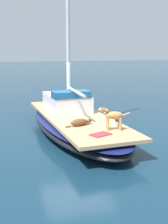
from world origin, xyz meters
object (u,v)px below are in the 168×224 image
(dog_tan, at_px, (112,116))
(deck_towel, at_px, (100,134))
(deck_winch, at_px, (117,123))
(dog_brown, at_px, (80,122))
(sailboat_main, at_px, (76,125))

(dog_tan, xyz_separation_m, deck_towel, (-0.50, -0.39, -0.41))
(dog_tan, bearing_deg, deck_towel, -142.12)
(dog_tan, distance_m, deck_winch, 0.55)
(deck_winch, bearing_deg, dog_tan, -131.44)
(deck_towel, bearing_deg, deck_winch, 42.31)
(dog_brown, bearing_deg, dog_tan, -45.22)
(sailboat_main, bearing_deg, dog_tan, -75.37)
(dog_brown, bearing_deg, deck_towel, -76.75)
(dog_tan, bearing_deg, deck_winch, 48.56)
(dog_brown, relative_size, deck_towel, 1.66)
(dog_brown, height_order, dog_tan, dog_tan)
(dog_brown, height_order, deck_towel, dog_brown)
(sailboat_main, xyz_separation_m, dog_brown, (-0.22, -1.33, 0.43))
(dog_tan, distance_m, deck_towel, 0.75)
(dog_brown, xyz_separation_m, deck_towel, (0.27, -1.16, -0.09))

